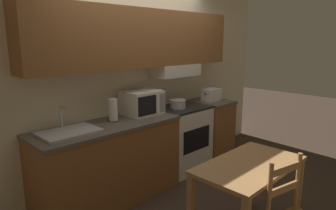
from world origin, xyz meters
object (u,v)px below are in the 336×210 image
at_px(stove_range, 181,138).
at_px(cooking_pot, 178,104).
at_px(dining_table, 249,176).
at_px(microwave, 142,102).
at_px(sink_basin, 69,132).
at_px(paper_towel_roll, 113,110).
at_px(toaster, 211,95).

xyz_separation_m(stove_range, cooking_pot, (-0.10, -0.02, 0.52)).
bearing_deg(dining_table, microwave, 88.55).
xyz_separation_m(microwave, sink_basin, (-1.02, -0.09, -0.13)).
bearing_deg(paper_towel_roll, microwave, 3.06).
distance_m(cooking_pot, paper_towel_roll, 1.01).
relative_size(stove_range, microwave, 2.02).
bearing_deg(stove_range, cooking_pot, -168.23).
xyz_separation_m(cooking_pot, paper_towel_roll, (-1.00, 0.07, 0.06)).
distance_m(stove_range, dining_table, 1.63).
height_order(stove_range, dining_table, stove_range).
distance_m(microwave, paper_towel_roll, 0.44).
bearing_deg(microwave, toaster, -4.32).
bearing_deg(microwave, paper_towel_roll, -176.94).
height_order(microwave, dining_table, microwave).
relative_size(cooking_pot, sink_basin, 0.54).
height_order(sink_basin, dining_table, sink_basin).
xyz_separation_m(toaster, paper_towel_roll, (-1.74, 0.07, 0.04)).
xyz_separation_m(stove_range, microwave, (-0.65, 0.07, 0.61)).
relative_size(cooking_pot, toaster, 1.04).
xyz_separation_m(sink_basin, paper_towel_roll, (0.58, 0.07, 0.11)).
height_order(microwave, sink_basin, microwave).
relative_size(cooking_pot, dining_table, 0.28).
distance_m(paper_towel_roll, dining_table, 1.63).
bearing_deg(toaster, dining_table, -132.80).
relative_size(microwave, sink_basin, 0.81).
xyz_separation_m(cooking_pot, toaster, (0.74, -0.00, 0.03)).
bearing_deg(sink_basin, stove_range, 0.71).
height_order(stove_range, paper_towel_roll, paper_towel_roll).
relative_size(stove_range, paper_towel_roll, 3.53).
relative_size(stove_range, sink_basin, 1.63).
distance_m(sink_basin, dining_table, 1.78).
relative_size(microwave, paper_towel_roll, 1.75).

